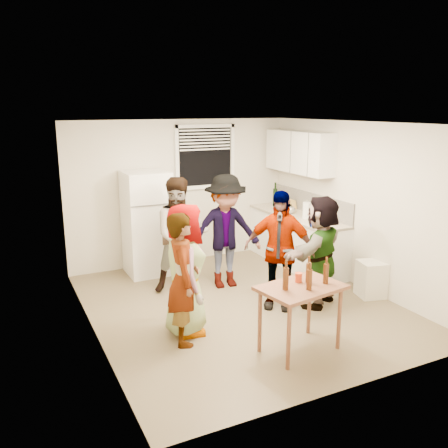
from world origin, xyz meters
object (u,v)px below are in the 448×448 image
refrigerator (147,223)px  guest_back_left (182,290)px  blue_cup (313,227)px  guest_black (277,306)px  red_cup (298,282)px  beer_bottle_table (285,289)px  kettle (291,213)px  guest_stripe (185,341)px  wine_bottle (275,206)px  beer_bottle_counter (316,224)px  serving_table (299,350)px  guest_back_right (225,285)px  guest_grey (186,332)px  trash_bin (371,280)px  guest_orange (318,304)px

refrigerator → guest_back_left: 1.31m
blue_cup → guest_black: (-0.99, -0.60, -0.90)m
red_cup → guest_black: bearing=69.1°
beer_bottle_table → kettle: bearing=55.3°
kettle → guest_stripe: size_ratio=0.14×
wine_bottle → blue_cup: size_ratio=2.90×
wine_bottle → guest_back_left: (-2.28, -1.04, -0.90)m
beer_bottle_counter → guest_back_left: size_ratio=0.12×
wine_bottle → guest_stripe: 3.93m
kettle → wine_bottle: wine_bottle is taller
kettle → blue_cup: size_ratio=1.88×
serving_table → refrigerator: bearing=103.1°
beer_bottle_table → guest_back_right: bearing=81.0°
guest_grey → guest_black: size_ratio=0.98×
refrigerator → trash_bin: (2.62, -2.41, -0.60)m
kettle → wine_bottle: bearing=71.4°
serving_table → blue_cup: bearing=50.6°
refrigerator → guest_stripe: bearing=-97.6°
wine_bottle → trash_bin: (0.12, -2.48, -0.65)m
kettle → guest_stripe: kettle is taller
wine_bottle → guest_back_left: 2.66m
beer_bottle_counter → red_cup: bearing=-131.4°
guest_back_left → guest_grey: bearing=-100.1°
guest_back_right → red_cup: bearing=-85.7°
guest_stripe → guest_back_right: 1.86m
guest_stripe → guest_back_left: bearing=-2.2°
refrigerator → guest_grey: size_ratio=1.05×
beer_bottle_table → guest_black: (0.65, 1.15, -0.78)m
trash_bin → guest_black: 1.47m
refrigerator → guest_grey: (-0.23, -2.29, -0.85)m
beer_bottle_table → refrigerator: bearing=99.4°
kettle → serving_table: kettle is taller
beer_bottle_counter → red_cup: 2.34m
guest_back_left → guest_orange: guest_back_left is taller
beer_bottle_table → guest_black: size_ratio=0.15×
serving_table → guest_black: (0.44, 1.14, 0.00)m
kettle → beer_bottle_counter: beer_bottle_counter is taller
wine_bottle → guest_black: 2.71m
kettle → guest_back_right: (-1.51, -0.50, -0.90)m
guest_orange → beer_bottle_counter: bearing=-152.5°
guest_grey → beer_bottle_counter: bearing=-60.4°
guest_stripe → guest_orange: (2.09, 0.19, 0.00)m
kettle → wine_bottle: 0.69m
guest_black → beer_bottle_counter: bearing=74.9°
kettle → guest_back_left: size_ratio=0.12×
blue_cup → trash_bin: blue_cup is taller
beer_bottle_counter → serving_table: beer_bottle_counter is taller
wine_bottle → guest_back_left: size_ratio=0.19×
serving_table → trash_bin: bearing=24.8°
serving_table → guest_black: size_ratio=0.56×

